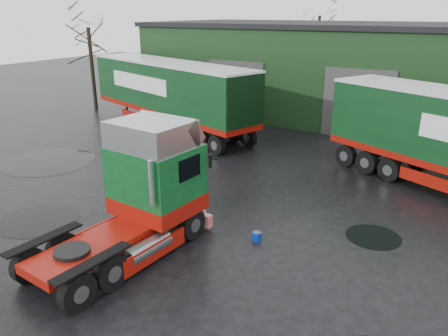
{
  "coord_description": "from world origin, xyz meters",
  "views": [
    {
      "loc": [
        7.9,
        -11.34,
        7.06
      ],
      "look_at": [
        0.41,
        1.49,
        1.7
      ],
      "focal_mm": 35.0,
      "sensor_mm": 36.0,
      "label": 1
    }
  ],
  "objects_px": {
    "warehouse": "(382,72)",
    "trailer_left": "(170,96)",
    "hero_tractor": "(113,198)",
    "tree_back_a": "(318,37)",
    "tree_left": "(91,52)",
    "wash_bucket": "(257,236)"
  },
  "relations": [
    {
      "from": "warehouse",
      "to": "hero_tractor",
      "type": "height_order",
      "value": "warehouse"
    },
    {
      "from": "hero_tractor",
      "to": "trailer_left",
      "type": "relative_size",
      "value": 0.47
    },
    {
      "from": "trailer_left",
      "to": "tree_back_a",
      "type": "xyz_separation_m",
      "value": [
        2.44,
        20.0,
        2.63
      ]
    },
    {
      "from": "hero_tractor",
      "to": "tree_back_a",
      "type": "relative_size",
      "value": 0.67
    },
    {
      "from": "warehouse",
      "to": "hero_tractor",
      "type": "distance_m",
      "value": 23.18
    },
    {
      "from": "warehouse",
      "to": "wash_bucket",
      "type": "relative_size",
      "value": 108.06
    },
    {
      "from": "hero_tractor",
      "to": "warehouse",
      "type": "bearing_deg",
      "value": 88.41
    },
    {
      "from": "warehouse",
      "to": "tree_back_a",
      "type": "distance_m",
      "value": 12.9
    },
    {
      "from": "wash_bucket",
      "to": "tree_left",
      "type": "distance_m",
      "value": 23.18
    },
    {
      "from": "trailer_left",
      "to": "wash_bucket",
      "type": "relative_size",
      "value": 45.62
    },
    {
      "from": "tree_left",
      "to": "tree_back_a",
      "type": "height_order",
      "value": "tree_back_a"
    },
    {
      "from": "warehouse",
      "to": "trailer_left",
      "type": "height_order",
      "value": "warehouse"
    },
    {
      "from": "warehouse",
      "to": "tree_left",
      "type": "distance_m",
      "value": 20.64
    },
    {
      "from": "trailer_left",
      "to": "tree_left",
      "type": "height_order",
      "value": "tree_left"
    },
    {
      "from": "warehouse",
      "to": "tree_left",
      "type": "bearing_deg",
      "value": -157.17
    },
    {
      "from": "warehouse",
      "to": "trailer_left",
      "type": "xyz_separation_m",
      "value": [
        -10.44,
        -10.0,
        -1.03
      ]
    },
    {
      "from": "tree_left",
      "to": "hero_tractor",
      "type": "bearing_deg",
      "value": -42.56
    },
    {
      "from": "tree_left",
      "to": "tree_back_a",
      "type": "relative_size",
      "value": 0.89
    },
    {
      "from": "hero_tractor",
      "to": "tree_back_a",
      "type": "height_order",
      "value": "tree_back_a"
    },
    {
      "from": "tree_back_a",
      "to": "trailer_left",
      "type": "bearing_deg",
      "value": -96.96
    },
    {
      "from": "wash_bucket",
      "to": "tree_left",
      "type": "relative_size",
      "value": 0.04
    },
    {
      "from": "warehouse",
      "to": "tree_back_a",
      "type": "height_order",
      "value": "tree_back_a"
    }
  ]
}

